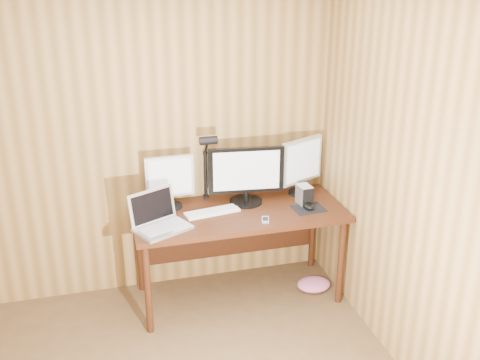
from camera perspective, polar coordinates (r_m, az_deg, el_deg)
name	(u,v)px	position (r m, az deg, el deg)	size (l,w,h in m)	color
room_shell	(125,283)	(2.47, -11.58, -10.24)	(4.00, 4.00, 4.00)	brown
desk	(236,221)	(4.38, -0.42, -4.20)	(1.60, 0.70, 0.75)	#39190C
monitor_center	(246,174)	(4.31, 0.62, 0.57)	(0.58, 0.25, 0.45)	black
monitor_left	(170,181)	(4.26, -7.14, -0.05)	(0.37, 0.17, 0.41)	black
monitor_right	(302,165)	(4.50, 6.29, 1.57)	(0.39, 0.21, 0.46)	black
laptop	(158,219)	(4.02, -8.31, -3.96)	(0.45, 0.41, 0.26)	silver
keyboard	(212,212)	(4.22, -2.84, -3.24)	(0.43, 0.19, 0.02)	white
mousepad	(308,209)	(4.32, 6.97, -2.90)	(0.23, 0.19, 0.00)	black
mouse	(309,206)	(4.31, 6.98, -2.63)	(0.07, 0.12, 0.04)	black
hard_drive	(304,195)	(4.38, 6.56, -1.51)	(0.11, 0.15, 0.15)	silver
phone	(265,220)	(4.11, 2.59, -4.04)	(0.08, 0.11, 0.01)	silver
speaker	(306,189)	(4.54, 6.72, -0.94)	(0.05, 0.05, 0.11)	black
desk_lamp	(207,158)	(4.30, -3.36, 2.28)	(0.13, 0.19, 0.59)	black
fabric_pile	(314,284)	(4.71, 7.50, -10.47)	(0.28, 0.23, 0.09)	#D96994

